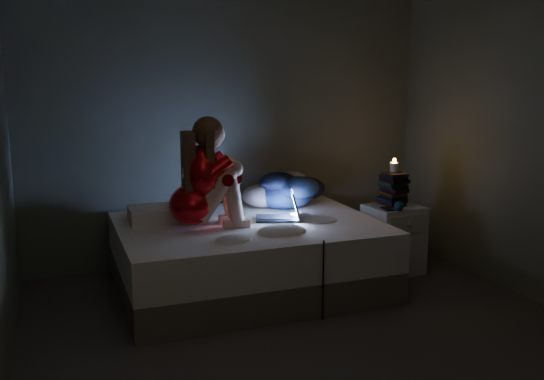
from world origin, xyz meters
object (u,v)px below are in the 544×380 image
laptop (277,205)px  nightstand (393,239)px  candle (394,165)px  phone (386,209)px  woman (191,173)px  bed (248,256)px

laptop → nightstand: 1.12m
candle → nightstand: bearing=-103.9°
candle → phone: (-0.15, -0.14, -0.33)m
woman → laptop: woman is taller
bed → candle: (1.30, 0.02, 0.64)m
bed → candle: size_ratio=24.56×
laptop → phone: laptop is taller
bed → candle: bearing=0.8°
woman → candle: size_ratio=10.35×
phone → nightstand: bearing=45.0°
phone → bed: bearing=-173.7°
laptop → nightstand: bearing=17.8°
bed → laptop: (0.24, -0.01, 0.39)m
candle → laptop: bearing=-178.5°
laptop → candle: candle is taller
phone → woman: bearing=-171.1°
candle → woman: bearing=-178.5°
bed → candle: candle is taller
phone → candle: bearing=54.9°
candle → phone: bearing=-137.2°
laptop → phone: 0.92m
laptop → phone: (0.91, -0.11, -0.08)m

